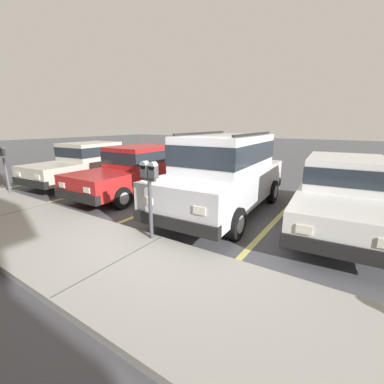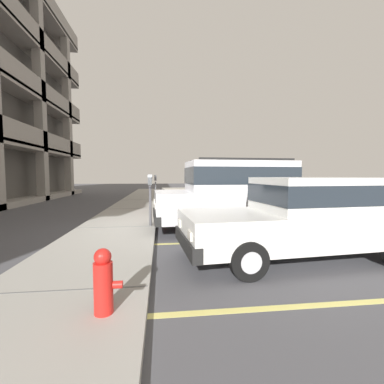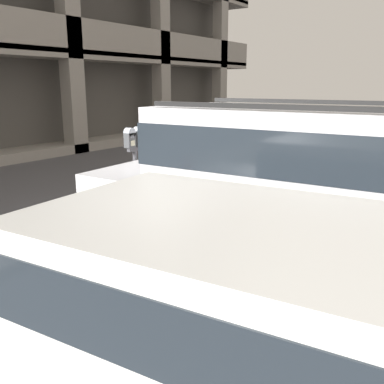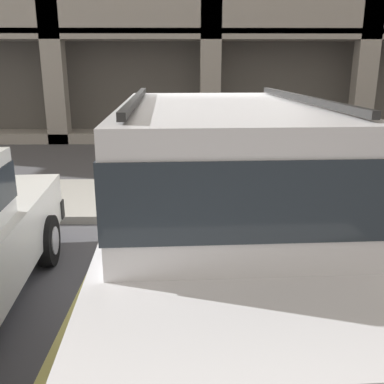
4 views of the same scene
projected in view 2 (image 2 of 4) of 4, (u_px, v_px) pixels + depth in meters
ground_plane at (163, 232)px, 7.39m from camera, size 80.00×80.00×0.10m
sidewalk at (116, 229)px, 7.23m from camera, size 40.00×2.20×0.12m
parking_stall_lines at (202, 220)px, 9.05m from camera, size 12.19×4.80×0.01m
silver_suv at (238, 192)px, 7.43m from camera, size 2.18×4.87×2.03m
red_sedan at (303, 215)px, 4.91m from camera, size 2.10×4.61×1.54m
dark_hatchback at (217, 193)px, 10.67m from camera, size 1.90×4.51×1.54m
blue_coupe at (207, 190)px, 13.48m from camera, size 2.10×4.61×1.54m
parking_meter_near at (150, 188)px, 7.39m from camera, size 0.35×0.12×1.48m
parking_meter_far at (156, 185)px, 13.38m from camera, size 0.15×0.12×1.46m
fire_hydrant at (104, 281)px, 2.71m from camera, size 0.30×0.30×0.70m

